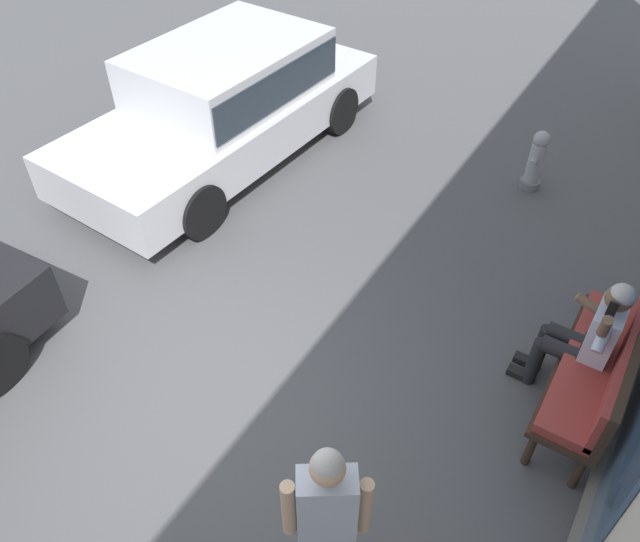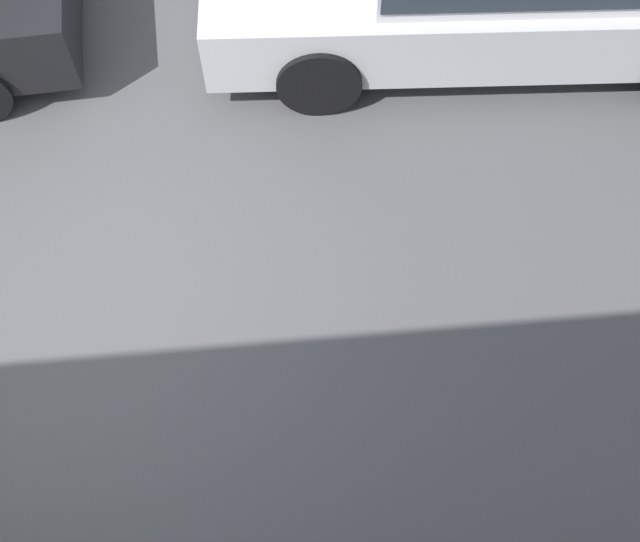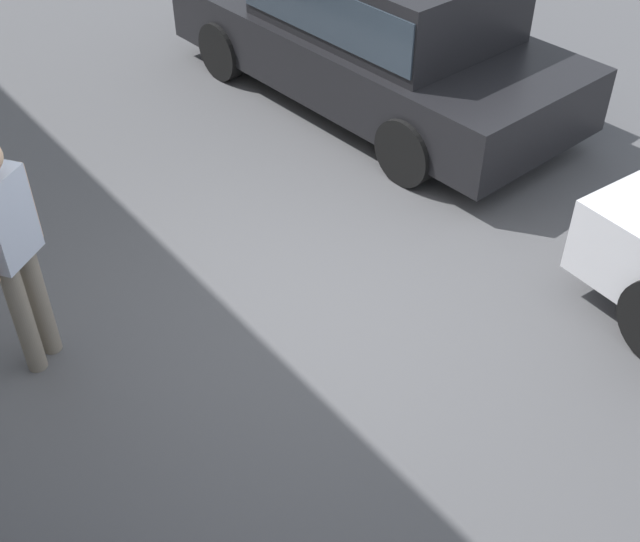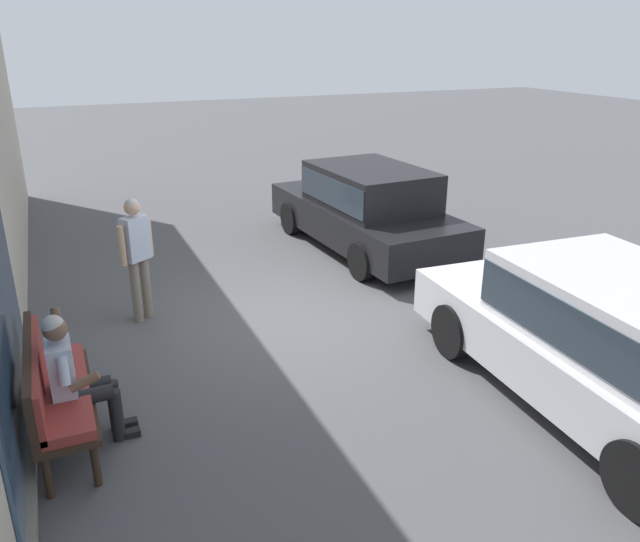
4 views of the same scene
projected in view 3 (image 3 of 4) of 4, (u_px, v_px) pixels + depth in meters
ground_plane at (307, 312)px, 5.89m from camera, size 60.00×60.00×0.00m
parked_car_mid at (376, 25)px, 7.90m from camera, size 4.55×2.08×1.53m
pedestrian_standing at (9, 239)px, 4.88m from camera, size 0.37×0.47×1.73m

